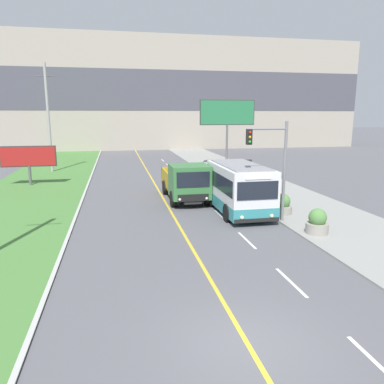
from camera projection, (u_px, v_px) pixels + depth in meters
The scene contains 13 objects.
ground_plane at pixel (248, 345), 9.63m from camera, with size 300.00×300.00×0.00m, color #56565B.
lane_marking_centre at pixel (234, 300), 11.97m from camera, with size 2.88×140.00×0.01m.
apartment_block_background at pixel (133, 94), 64.05m from camera, with size 80.00×8.04×18.55m.
city_bus at pixel (239, 189), 22.23m from camera, with size 2.69×6.05×2.96m.
dump_truck at pixel (187, 183), 25.05m from camera, with size 2.54×6.88×2.64m.
utility_pole_far at pixel (48, 118), 37.82m from camera, with size 1.80×0.28×10.87m.
traffic_light_mast at pixel (273, 159), 19.84m from camera, with size 2.28×0.32×5.48m.
billboard_large at pixel (227, 115), 42.11m from camera, with size 6.34×0.24×7.45m.
billboard_small at pixel (28, 157), 30.95m from camera, with size 4.42×0.24×3.29m.
planter_round_near at pixel (317, 223), 18.33m from camera, with size 1.10×1.10×1.25m.
planter_round_second at pixel (283, 205), 21.99m from camera, with size 1.10×1.10×1.21m.
planter_round_third at pixel (259, 192), 25.65m from camera, with size 1.02×1.02×1.18m.
planter_round_far at pixel (244, 182), 29.36m from camera, with size 1.04×1.04×1.20m.
Camera 1 is at (-3.13, -8.17, 5.81)m, focal length 35.00 mm.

